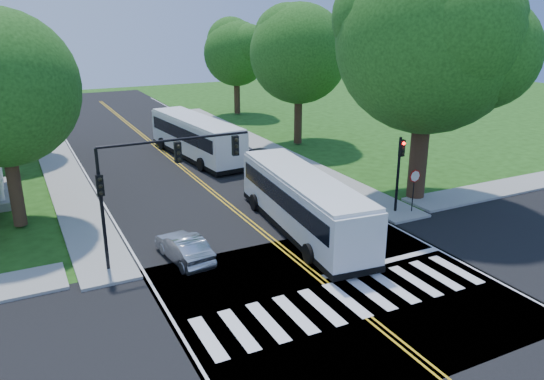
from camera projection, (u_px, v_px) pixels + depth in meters
ground at (340, 295)px, 22.07m from camera, size 140.00×140.00×0.00m
road at (197, 179)px, 37.31m from camera, size 14.00×96.00×0.01m
cross_road at (340, 294)px, 22.07m from camera, size 60.00×12.00×0.01m
center_line at (180, 166)px, 40.70m from camera, size 0.36×70.00×0.01m
edge_line_w at (88, 177)px, 37.80m from camera, size 0.12×70.00×0.01m
edge_line_e at (260, 155)px, 43.60m from camera, size 0.12×70.00×0.01m
crosswalk at (346, 300)px, 21.64m from camera, size 12.60×3.00×0.01m
stop_bar at (383, 262)px, 24.91m from camera, size 6.60×0.40×0.01m
sidewalk_nw at (61, 169)px, 39.68m from camera, size 2.60×40.00×0.15m
sidewalk_ne at (261, 145)px, 46.76m from camera, size 2.60×40.00×0.15m
sidewalk_xe at (529, 183)px, 36.34m from camera, size 20.00×2.60×0.15m
tree_ne_big at (429, 41)px, 30.49m from camera, size 10.80×10.80×14.91m
tree_west_far at (5, 70)px, 40.57m from camera, size 7.60×7.60×10.67m
tree_east_mid at (299, 54)px, 44.81m from camera, size 8.40×8.40×11.93m
tree_east_far at (236, 53)px, 59.11m from camera, size 7.20×7.20×10.34m
signal_nw at (153, 173)px, 23.63m from camera, size 7.15×0.46×5.66m
signal_ne at (399, 165)px, 30.08m from camera, size 0.30×0.46×4.40m
stop_sign at (414, 181)px, 30.33m from camera, size 0.76×0.08×2.53m
bus_lead at (303, 202)px, 27.99m from camera, size 3.78×12.29×3.13m
bus_follow at (196, 137)px, 42.51m from camera, size 3.95×12.66×3.22m
hatchback at (184, 248)px, 24.86m from camera, size 1.83×4.13×1.32m
suv at (305, 185)px, 33.69m from camera, size 2.64×5.23×1.42m
dark_sedan at (258, 155)px, 41.41m from camera, size 2.16×4.18×1.16m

